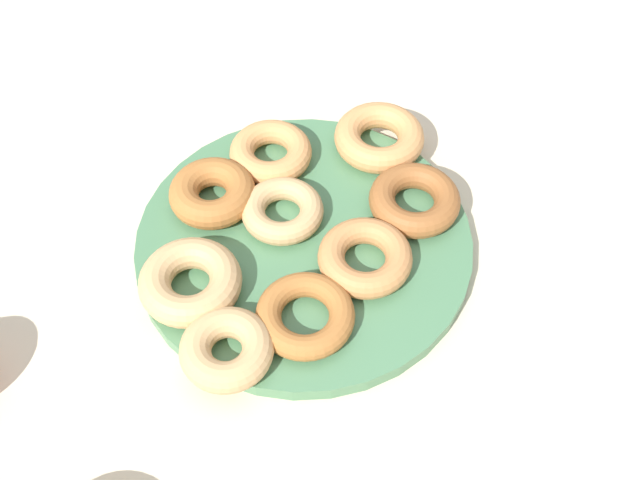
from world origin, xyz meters
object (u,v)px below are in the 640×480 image
Objects in this scene: donut_plate at (304,242)px; donut_7 at (212,193)px; donut_1 at (365,257)px; donut_4 at (305,315)px; donut_2 at (283,211)px; donut_8 at (379,137)px; donut_0 at (227,349)px; donut_3 at (271,152)px; donut_5 at (415,200)px; donut_6 at (189,279)px.

donut_plate is 3.79× the size of donut_7.
donut_1 reaches higher than donut_4.
donut_7 is at bearing -87.28° from donut_4.
donut_2 is 0.14m from donut_8.
donut_0 reaches higher than donut_3.
donut_3 is 0.20m from donut_4.
donut_3 is at bearing -101.77° from donut_plate.
donut_8 is (-0.02, -0.09, 0.00)m from donut_5.
donut_0 is 0.90× the size of donut_5.
donut_4 is at bearing 129.82° from donut_6.
donut_8 reaches higher than donut_2.
donut_0 is 0.29m from donut_8.
donut_5 is (-0.11, 0.03, 0.02)m from donut_plate.
donut_1 is 0.94× the size of donut_6.
donut_4 is (0.04, 0.11, -0.00)m from donut_2.
donut_2 reaches higher than donut_plate.
donut_0 is 1.01× the size of donut_2.
donut_6 and donut_7 have the same top height.
donut_2 is at bearing -25.70° from donut_5.
donut_1 is 1.10× the size of donut_2.
donut_7 is 0.19m from donut_8.
donut_7 reaches higher than donut_1.
donut_8 is (-0.18, -0.15, 0.00)m from donut_4.
donut_7 reaches higher than donut_plate.
donut_6 is 0.10m from donut_7.
donut_5 is 0.23m from donut_6.
donut_6 reaches higher than donut_4.
donut_4 is 0.17m from donut_5.
donut_1 is 0.16m from donut_6.
donut_4 is 0.11m from donut_6.
donut_7 is at bearing -112.34° from donut_0.
donut_2 is (0.01, -0.03, 0.02)m from donut_plate.
donut_4 is at bearing 176.63° from donut_0.
donut_1 is at bearing 121.39° from donut_7.
donut_2 and donut_4 have the same top height.
donut_1 is 1.04× the size of donut_3.
donut_8 is at bearing -166.41° from donut_6.
donut_0 reaches higher than donut_5.
donut_0 is 0.95× the size of donut_3.
donut_5 is 0.09m from donut_8.
donut_2 is 0.08m from donut_3.
donut_8 reaches higher than donut_3.
donut_5 is at bearing 172.89° from donut_6.
donut_7 reaches higher than donut_2.
donut_7 is at bearing -57.01° from donut_plate.
donut_4 is 0.17m from donut_7.
donut_7 is at bearing -128.23° from donut_6.
donut_0 is at bearing 51.82° from donut_3.
donut_2 is 0.12m from donut_4.
donut_1 and donut_3 have the same top height.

